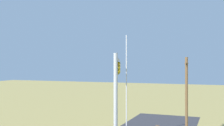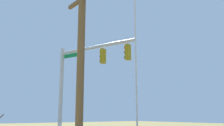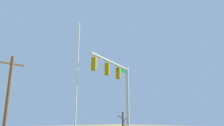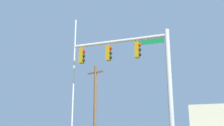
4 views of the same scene
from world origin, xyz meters
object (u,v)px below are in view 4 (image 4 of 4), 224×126
at_px(signal_mast, 140,70).
at_px(flagpole, 73,86).
at_px(distant_building, 212,122).
at_px(utility_pole, 95,106).

distance_m(signal_mast, flagpole, 4.89).
bearing_deg(distant_building, utility_pole, 171.60).
bearing_deg(signal_mast, distant_building, 103.53).
height_order(flagpole, distant_building, flagpole).
xyz_separation_m(flagpole, utility_pole, (-2.68, 5.07, -0.84)).
distance_m(signal_mast, distant_building, 46.96).
xyz_separation_m(utility_pole, distant_building, (-3.50, 41.36, -0.50)).
xyz_separation_m(signal_mast, utility_pole, (-7.47, 4.26, -1.42)).
bearing_deg(distant_building, signal_mast, -179.72).
distance_m(signal_mast, utility_pole, 8.72).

